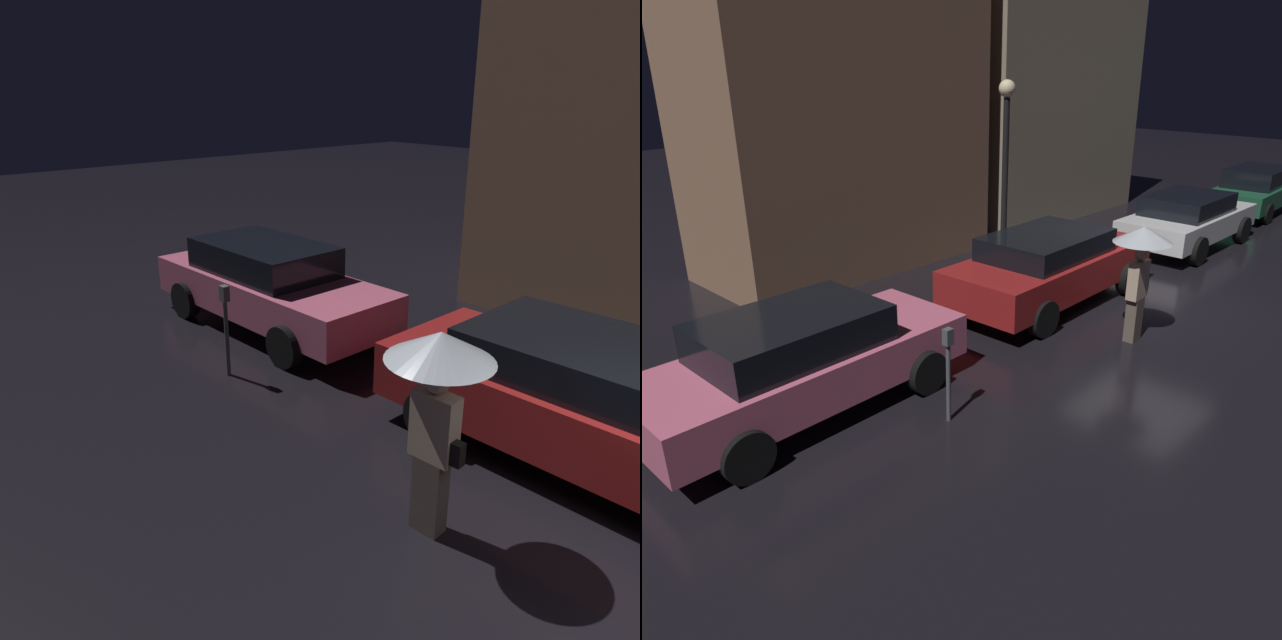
# 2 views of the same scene
# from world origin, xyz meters

# --- Properties ---
(ground_plane) EXTENTS (60.00, 60.00, 0.00)m
(ground_plane) POSITION_xyz_m (0.00, 0.00, 0.00)
(ground_plane) COLOR black
(building_facade_left) EXTENTS (6.50, 3.00, 7.36)m
(building_facade_left) POSITION_xyz_m (-2.49, 6.50, 3.68)
(building_facade_left) COLOR #8C664C
(building_facade_left) RESTS_ON ground
(building_facade_right) EXTENTS (6.58, 3.00, 7.47)m
(building_facade_right) POSITION_xyz_m (4.64, 6.50, 3.73)
(building_facade_right) COLOR gray
(building_facade_right) RESTS_ON ground
(parked_car_pink) EXTENTS (4.56, 1.92, 1.44)m
(parked_car_pink) POSITION_xyz_m (-7.02, 1.46, 0.76)
(parked_car_pink) COLOR #DB6684
(parked_car_pink) RESTS_ON ground
(parked_car_red) EXTENTS (4.73, 2.06, 1.43)m
(parked_car_red) POSITION_xyz_m (-1.42, 1.49, 0.77)
(parked_car_red) COLOR maroon
(parked_car_red) RESTS_ON ground
(parked_car_white) EXTENTS (4.31, 2.03, 1.36)m
(parked_car_white) POSITION_xyz_m (4.20, 1.28, 0.73)
(parked_car_white) COLOR silver
(parked_car_white) RESTS_ON ground
(parked_car_green) EXTENTS (4.54, 1.88, 1.39)m
(parked_car_green) POSITION_xyz_m (9.44, 1.46, 0.72)
(parked_car_green) COLOR #1E5638
(parked_car_green) RESTS_ON ground
(pedestrian_with_umbrella) EXTENTS (0.95, 0.95, 1.99)m
(pedestrian_with_umbrella) POSITION_xyz_m (-1.89, -0.64, 1.54)
(pedestrian_with_umbrella) COLOR #66564C
(pedestrian_with_umbrella) RESTS_ON ground
(parking_meter) EXTENTS (0.12, 0.10, 1.34)m
(parking_meter) POSITION_xyz_m (-5.90, -0.16, 0.82)
(parking_meter) COLOR #4C5154
(parking_meter) RESTS_ON ground
(street_lamp_near) EXTENTS (0.36, 0.36, 4.07)m
(street_lamp_near) POSITION_xyz_m (-0.11, 3.75, 2.67)
(street_lamp_near) COLOR black
(street_lamp_near) RESTS_ON ground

